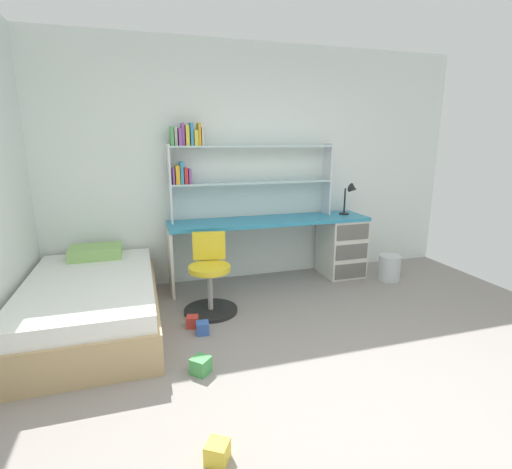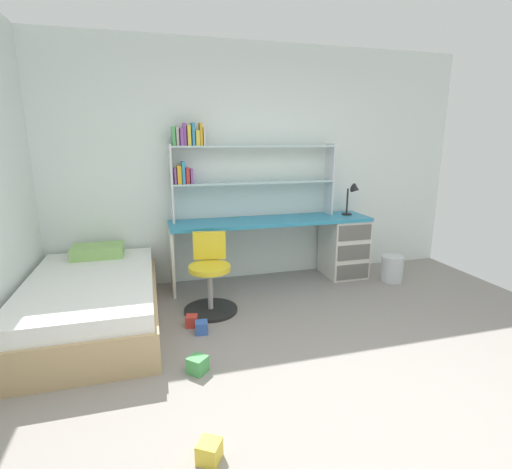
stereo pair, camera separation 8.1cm
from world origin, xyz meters
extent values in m
cube|color=gray|center=(0.00, 0.00, -0.01)|extent=(5.43, 6.23, 0.02)
cube|color=silver|center=(0.00, 2.64, 1.34)|extent=(5.43, 0.06, 2.69)
cube|color=teal|center=(0.25, 2.33, 0.73)|extent=(2.31, 0.53, 0.04)
cube|color=silver|center=(1.18, 2.33, 0.36)|extent=(0.46, 0.50, 0.71)
cube|color=silver|center=(-0.89, 2.33, 0.36)|extent=(0.03, 0.47, 0.71)
cube|color=#64625E|center=(1.18, 2.08, 0.12)|extent=(0.41, 0.01, 0.18)
cube|color=#64625E|center=(1.18, 2.08, 0.36)|extent=(0.41, 0.01, 0.18)
cube|color=#64625E|center=(1.18, 2.08, 0.59)|extent=(0.41, 0.01, 0.18)
cube|color=silver|center=(-0.85, 2.47, 1.17)|extent=(0.02, 0.22, 0.84)
cube|color=silver|center=(1.02, 2.47, 1.17)|extent=(0.02, 0.22, 0.84)
cube|color=silver|center=(0.08, 2.47, 1.16)|extent=(1.85, 0.22, 0.02)
cube|color=silver|center=(0.08, 2.47, 1.57)|extent=(1.85, 0.22, 0.02)
cube|color=purple|center=(-0.81, 2.47, 1.26)|extent=(0.02, 0.16, 0.17)
cube|color=gold|center=(-0.76, 2.47, 1.27)|extent=(0.04, 0.17, 0.19)
cube|color=#338CBF|center=(-0.72, 2.47, 1.29)|extent=(0.03, 0.17, 0.24)
cube|color=red|center=(-0.68, 2.47, 1.26)|extent=(0.04, 0.14, 0.17)
cube|color=purple|center=(-0.63, 2.47, 1.25)|extent=(0.03, 0.14, 0.16)
cube|color=#4CA559|center=(-0.80, 2.47, 1.67)|extent=(0.03, 0.16, 0.20)
cube|color=beige|center=(-0.76, 2.47, 1.67)|extent=(0.03, 0.12, 0.19)
cube|color=purple|center=(-0.72, 2.47, 1.66)|extent=(0.03, 0.18, 0.18)
cube|color=purple|center=(-0.69, 2.47, 1.69)|extent=(0.03, 0.13, 0.23)
cube|color=yellow|center=(-0.64, 2.47, 1.68)|extent=(0.04, 0.17, 0.21)
cube|color=#338CBF|center=(-0.60, 2.47, 1.69)|extent=(0.03, 0.19, 0.23)
cube|color=yellow|center=(-0.56, 2.47, 1.66)|extent=(0.04, 0.18, 0.16)
cube|color=gold|center=(-0.52, 2.47, 1.69)|extent=(0.03, 0.16, 0.23)
cube|color=beige|center=(-0.49, 2.47, 1.67)|extent=(0.02, 0.16, 0.19)
cylinder|color=black|center=(1.21, 2.36, 0.76)|extent=(0.12, 0.12, 0.02)
cylinder|color=black|center=(1.21, 2.36, 0.92)|extent=(0.02, 0.02, 0.30)
cone|color=black|center=(1.29, 2.31, 1.07)|extent=(0.12, 0.11, 0.13)
cylinder|color=black|center=(-0.58, 1.70, 0.01)|extent=(0.52, 0.52, 0.03)
cylinder|color=#A5A8AD|center=(-0.58, 1.70, 0.21)|extent=(0.05, 0.05, 0.42)
cylinder|color=yellow|center=(-0.58, 1.70, 0.45)|extent=(0.40, 0.40, 0.05)
cube|color=yellow|center=(-0.55, 1.88, 0.62)|extent=(0.32, 0.10, 0.28)
cube|color=tan|center=(-1.64, 1.67, 0.16)|extent=(1.12, 1.84, 0.32)
cube|color=white|center=(-1.64, 1.67, 0.39)|extent=(1.06, 1.78, 0.14)
cube|color=#8CBF66|center=(-1.64, 2.34, 0.52)|extent=(0.50, 0.32, 0.12)
cylinder|color=silver|center=(1.63, 1.97, 0.15)|extent=(0.26, 0.26, 0.30)
cube|color=#3860B7|center=(-0.72, 1.29, 0.05)|extent=(0.12, 0.12, 0.11)
cube|color=gold|center=(-0.87, -0.09, 0.06)|extent=(0.16, 0.16, 0.11)
cube|color=red|center=(-0.79, 1.44, 0.05)|extent=(0.12, 0.12, 0.10)
cube|color=#479E51|center=(-0.83, 0.71, 0.06)|extent=(0.17, 0.17, 0.12)
camera|label=1|loc=(-1.16, -1.75, 1.63)|focal=26.96mm
camera|label=2|loc=(-1.08, -1.77, 1.63)|focal=26.96mm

